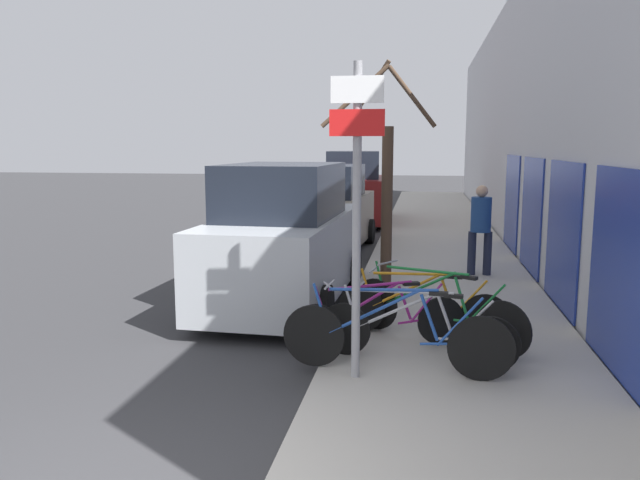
{
  "coord_description": "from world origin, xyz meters",
  "views": [
    {
      "loc": [
        2.11,
        -3.71,
        2.63
      ],
      "look_at": [
        0.74,
        4.61,
        1.34
      ],
      "focal_mm": 35.0,
      "sensor_mm": 36.0,
      "label": 1
    }
  ],
  "objects_px": {
    "bicycle_2": "(380,320)",
    "bicycle_4": "(422,309)",
    "bicycle_3": "(435,311)",
    "parked_car_0": "(285,241)",
    "street_tree": "(385,187)",
    "bicycle_0": "(395,337)",
    "parked_car_1": "(328,212)",
    "pedestrian_near": "(481,223)",
    "bicycle_1": "(415,331)",
    "signpost": "(357,205)",
    "parked_car_2": "(354,191)"
  },
  "relations": [
    {
      "from": "bicycle_2",
      "to": "bicycle_4",
      "type": "distance_m",
      "value": 0.75
    },
    {
      "from": "bicycle_2",
      "to": "bicycle_3",
      "type": "height_order",
      "value": "bicycle_3"
    },
    {
      "from": "parked_car_0",
      "to": "street_tree",
      "type": "bearing_deg",
      "value": 31.49
    },
    {
      "from": "bicycle_0",
      "to": "parked_car_1",
      "type": "height_order",
      "value": "parked_car_1"
    },
    {
      "from": "parked_car_1",
      "to": "street_tree",
      "type": "bearing_deg",
      "value": -66.65
    },
    {
      "from": "bicycle_2",
      "to": "pedestrian_near",
      "type": "bearing_deg",
      "value": -40.84
    },
    {
      "from": "parked_car_0",
      "to": "parked_car_1",
      "type": "distance_m",
      "value": 5.41
    },
    {
      "from": "bicycle_4",
      "to": "bicycle_3",
      "type": "bearing_deg",
      "value": -132.84
    },
    {
      "from": "bicycle_0",
      "to": "bicycle_4",
      "type": "relative_size",
      "value": 1.14
    },
    {
      "from": "bicycle_1",
      "to": "parked_car_0",
      "type": "distance_m",
      "value": 3.68
    },
    {
      "from": "bicycle_0",
      "to": "signpost",
      "type": "bearing_deg",
      "value": 118.59
    },
    {
      "from": "bicycle_1",
      "to": "parked_car_0",
      "type": "height_order",
      "value": "parked_car_0"
    },
    {
      "from": "bicycle_1",
      "to": "street_tree",
      "type": "relative_size",
      "value": 0.59
    },
    {
      "from": "parked_car_0",
      "to": "bicycle_2",
      "type": "bearing_deg",
      "value": -53.16
    },
    {
      "from": "parked_car_2",
      "to": "parked_car_0",
      "type": "bearing_deg",
      "value": -93.45
    },
    {
      "from": "bicycle_2",
      "to": "bicycle_4",
      "type": "xyz_separation_m",
      "value": [
        0.5,
        0.56,
        0.01
      ]
    },
    {
      "from": "bicycle_2",
      "to": "street_tree",
      "type": "bearing_deg",
      "value": -19.55
    },
    {
      "from": "bicycle_3",
      "to": "parked_car_1",
      "type": "bearing_deg",
      "value": 50.24
    },
    {
      "from": "bicycle_4",
      "to": "parked_car_2",
      "type": "relative_size",
      "value": 0.52
    },
    {
      "from": "parked_car_0",
      "to": "parked_car_2",
      "type": "height_order",
      "value": "parked_car_2"
    },
    {
      "from": "signpost",
      "to": "pedestrian_near",
      "type": "height_order",
      "value": "signpost"
    },
    {
      "from": "bicycle_3",
      "to": "parked_car_1",
      "type": "distance_m",
      "value": 7.97
    },
    {
      "from": "bicycle_3",
      "to": "parked_car_1",
      "type": "xyz_separation_m",
      "value": [
        -2.5,
        7.55,
        0.42
      ]
    },
    {
      "from": "street_tree",
      "to": "bicycle_4",
      "type": "bearing_deg",
      "value": -76.66
    },
    {
      "from": "bicycle_0",
      "to": "parked_car_1",
      "type": "relative_size",
      "value": 0.59
    },
    {
      "from": "bicycle_2",
      "to": "bicycle_4",
      "type": "height_order",
      "value": "bicycle_4"
    },
    {
      "from": "bicycle_0",
      "to": "bicycle_1",
      "type": "xyz_separation_m",
      "value": [
        0.22,
        0.36,
        -0.04
      ]
    },
    {
      "from": "signpost",
      "to": "bicycle_4",
      "type": "distance_m",
      "value": 2.25
    },
    {
      "from": "bicycle_1",
      "to": "bicycle_3",
      "type": "relative_size",
      "value": 1.06
    },
    {
      "from": "pedestrian_near",
      "to": "bicycle_0",
      "type": "bearing_deg",
      "value": 72.73
    },
    {
      "from": "parked_car_2",
      "to": "pedestrian_near",
      "type": "height_order",
      "value": "parked_car_2"
    },
    {
      "from": "bicycle_1",
      "to": "pedestrian_near",
      "type": "xyz_separation_m",
      "value": [
        1.15,
        5.18,
        0.62
      ]
    },
    {
      "from": "pedestrian_near",
      "to": "bicycle_2",
      "type": "bearing_deg",
      "value": 68.08
    },
    {
      "from": "bicycle_3",
      "to": "bicycle_2",
      "type": "bearing_deg",
      "value": 149.81
    },
    {
      "from": "bicycle_1",
      "to": "parked_car_2",
      "type": "xyz_separation_m",
      "value": [
        -2.21,
        13.63,
        0.58
      ]
    },
    {
      "from": "parked_car_1",
      "to": "street_tree",
      "type": "relative_size",
      "value": 1.1
    },
    {
      "from": "bicycle_1",
      "to": "bicycle_2",
      "type": "xyz_separation_m",
      "value": [
        -0.44,
        0.44,
        -0.01
      ]
    },
    {
      "from": "parked_car_2",
      "to": "pedestrian_near",
      "type": "bearing_deg",
      "value": -72.01
    },
    {
      "from": "parked_car_1",
      "to": "parked_car_2",
      "type": "xyz_separation_m",
      "value": [
        0.06,
        5.29,
        0.12
      ]
    },
    {
      "from": "bicycle_1",
      "to": "bicycle_4",
      "type": "xyz_separation_m",
      "value": [
        0.07,
        1.0,
        0.0
      ]
    },
    {
      "from": "bicycle_1",
      "to": "street_tree",
      "type": "distance_m",
      "value": 4.1
    },
    {
      "from": "bicycle_2",
      "to": "bicycle_0",
      "type": "bearing_deg",
      "value": 173.07
    },
    {
      "from": "bicycle_0",
      "to": "parked_car_1",
      "type": "distance_m",
      "value": 8.95
    },
    {
      "from": "bicycle_1",
      "to": "bicycle_4",
      "type": "bearing_deg",
      "value": 6.8
    },
    {
      "from": "bicycle_3",
      "to": "pedestrian_near",
      "type": "distance_m",
      "value": 4.52
    },
    {
      "from": "parked_car_1",
      "to": "parked_car_2",
      "type": "relative_size",
      "value": 1.01
    },
    {
      "from": "parked_car_1",
      "to": "parked_car_2",
      "type": "height_order",
      "value": "parked_car_2"
    },
    {
      "from": "parked_car_0",
      "to": "parked_car_1",
      "type": "height_order",
      "value": "parked_car_0"
    },
    {
      "from": "signpost",
      "to": "bicycle_3",
      "type": "relative_size",
      "value": 1.53
    },
    {
      "from": "signpost",
      "to": "bicycle_4",
      "type": "relative_size",
      "value": 1.49
    }
  ]
}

